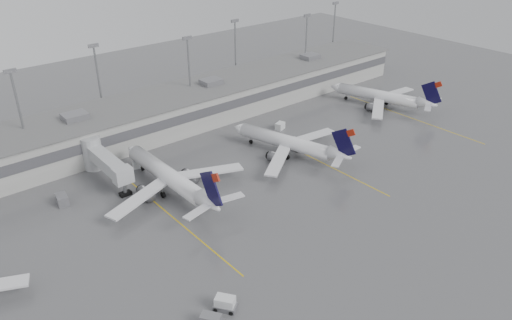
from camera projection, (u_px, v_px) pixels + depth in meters
ground at (343, 243)px, 80.81m from camera, size 260.00×260.00×0.00m
terminal at (160, 114)px, 118.39m from camera, size 152.00×17.00×9.45m
light_masts at (145, 76)px, 118.66m from camera, size 142.40×8.00×20.60m
jet_bridge_right at (101, 159)px, 98.62m from camera, size 4.00×17.20×7.00m
stand_markings at (250, 185)px, 97.17m from camera, size 105.25×40.00×0.01m
jet_mid_left at (171, 177)px, 93.26m from camera, size 29.05×32.55×10.53m
jet_mid_right at (290, 143)px, 106.98m from camera, size 25.86×29.40×9.76m
jet_far_right at (383, 96)px, 131.97m from camera, size 25.49×29.04×9.72m
baggage_tug at (225, 304)px, 67.54m from camera, size 3.32×3.61×1.99m
baggage_cart at (211, 320)px, 64.86m from camera, size 2.79×3.07×1.72m
gse_uld_b at (139, 163)px, 103.24m from camera, size 3.07×2.47×1.89m
gse_uld_c at (280, 126)px, 120.13m from camera, size 2.77×2.30×1.68m
gse_loader at (62, 200)px, 90.65m from camera, size 2.29×3.24×1.87m
cone_b at (164, 180)px, 98.00m from camera, size 0.46×0.46×0.73m
cone_c at (278, 150)px, 109.95m from camera, size 0.39×0.39×0.63m
cone_d at (378, 104)px, 134.26m from camera, size 0.39×0.39×0.62m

